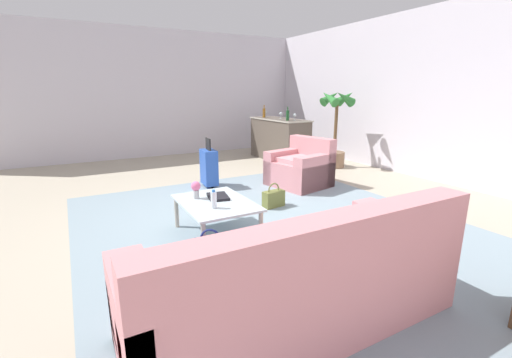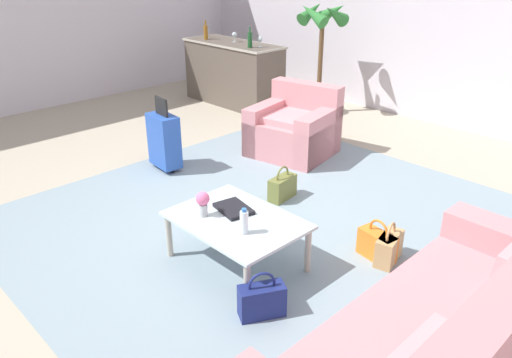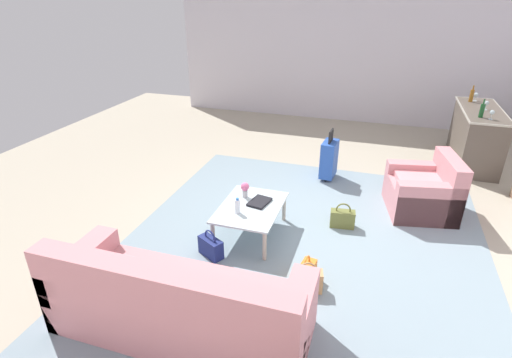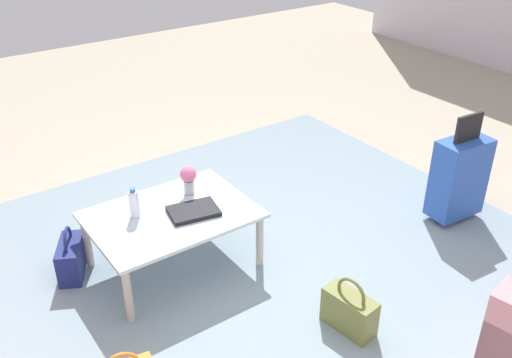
{
  "view_description": "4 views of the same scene",
  "coord_description": "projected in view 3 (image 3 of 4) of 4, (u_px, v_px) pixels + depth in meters",
  "views": [
    {
      "loc": [
        3.84,
        -1.88,
        1.62
      ],
      "look_at": [
        0.67,
        -0.13,
        0.69
      ],
      "focal_mm": 24.0,
      "sensor_mm": 36.0,
      "label": 1
    },
    {
      "loc": [
        2.95,
        -2.76,
        2.32
      ],
      "look_at": [
        0.41,
        -0.29,
        0.69
      ],
      "focal_mm": 35.0,
      "sensor_mm": 36.0,
      "label": 2
    },
    {
      "loc": [
        4.56,
        0.9,
        2.9
      ],
      "look_at": [
        0.18,
        -0.5,
        0.7
      ],
      "focal_mm": 28.0,
      "sensor_mm": 36.0,
      "label": 3
    },
    {
      "loc": [
        1.73,
        2.33,
        2.38
      ],
      "look_at": [
        0.01,
        -0.11,
        0.72
      ],
      "focal_mm": 40.0,
      "sensor_mm": 36.0,
      "label": 4
    }
  ],
  "objects": [
    {
      "name": "ground_plane",
      "position": [
        295.0,
        224.0,
        5.41
      ],
      "size": [
        12.0,
        12.0,
        0.0
      ],
      "primitive_type": "plane",
      "color": "#A89E89"
    },
    {
      "name": "wall_left",
      "position": [
        347.0,
        53.0,
        9.09
      ],
      "size": [
        0.12,
        8.0,
        3.1
      ],
      "primitive_type": "cube",
      "color": "silver",
      "rests_on": "ground"
    },
    {
      "name": "area_rug",
      "position": [
        300.0,
        252.0,
        4.84
      ],
      "size": [
        5.2,
        4.4,
        0.01
      ],
      "primitive_type": "cube",
      "color": "gray",
      "rests_on": "ground"
    },
    {
      "name": "couch",
      "position": [
        177.0,
        309.0,
        3.56
      ],
      "size": [
        0.89,
        2.36,
        0.92
      ],
      "color": "#C67F84",
      "rests_on": "ground"
    },
    {
      "name": "armchair",
      "position": [
        426.0,
        193.0,
        5.61
      ],
      "size": [
        1.07,
        1.02,
        0.83
      ],
      "color": "#C67F84",
      "rests_on": "ground"
    },
    {
      "name": "coffee_table",
      "position": [
        251.0,
        210.0,
        5.05
      ],
      "size": [
        1.03,
        0.75,
        0.41
      ],
      "color": "silver",
      "rests_on": "ground"
    },
    {
      "name": "water_bottle",
      "position": [
        238.0,
        206.0,
        4.84
      ],
      "size": [
        0.06,
        0.06,
        0.2
      ],
      "color": "silver",
      "rests_on": "coffee_table"
    },
    {
      "name": "coffee_table_book",
      "position": [
        259.0,
        202.0,
        5.1
      ],
      "size": [
        0.35,
        0.28,
        0.03
      ],
      "primitive_type": "cube",
      "rotation": [
        0.0,
        0.0,
        -0.2
      ],
      "color": "black",
      "rests_on": "coffee_table"
    },
    {
      "name": "flower_vase",
      "position": [
        245.0,
        189.0,
        5.21
      ],
      "size": [
        0.11,
        0.11,
        0.21
      ],
      "color": "#B2B7BC",
      "rests_on": "coffee_table"
    },
    {
      "name": "bar_console",
      "position": [
        476.0,
        136.0,
        7.14
      ],
      "size": [
        1.77,
        0.67,
        0.99
      ],
      "color": "brown",
      "rests_on": "ground"
    },
    {
      "name": "wine_glass_leftmost",
      "position": [
        476.0,
        95.0,
        7.42
      ],
      "size": [
        0.08,
        0.08,
        0.15
      ],
      "color": "silver",
      "rests_on": "bar_console"
    },
    {
      "name": "wine_glass_left_of_centre",
      "position": [
        487.0,
        104.0,
        6.88
      ],
      "size": [
        0.08,
        0.08,
        0.15
      ],
      "color": "silver",
      "rests_on": "bar_console"
    },
    {
      "name": "wine_glass_right_of_centre",
      "position": [
        492.0,
        113.0,
        6.37
      ],
      "size": [
        0.08,
        0.08,
        0.15
      ],
      "color": "silver",
      "rests_on": "bar_console"
    },
    {
      "name": "wine_bottle_amber",
      "position": [
        472.0,
        95.0,
        7.36
      ],
      "size": [
        0.07,
        0.07,
        0.3
      ],
      "color": "brown",
      "rests_on": "bar_console"
    },
    {
      "name": "wine_bottle_green",
      "position": [
        482.0,
        110.0,
        6.47
      ],
      "size": [
        0.07,
        0.07,
        0.3
      ],
      "color": "#194C23",
      "rests_on": "bar_console"
    },
    {
      "name": "suitcase_blue",
      "position": [
        329.0,
        159.0,
        6.58
      ],
      "size": [
        0.42,
        0.25,
        0.85
      ],
      "color": "#2851AD",
      "rests_on": "ground"
    },
    {
      "name": "handbag_orange",
      "position": [
        306.0,
        274.0,
        4.27
      ],
      "size": [
        0.34,
        0.19,
        0.36
      ],
      "color": "orange",
      "rests_on": "ground"
    },
    {
      "name": "handbag_navy",
      "position": [
        211.0,
        247.0,
        4.73
      ],
      "size": [
        0.27,
        0.35,
        0.36
      ],
      "color": "navy",
      "rests_on": "ground"
    },
    {
      "name": "handbag_tan",
      "position": [
        307.0,
        280.0,
        4.18
      ],
      "size": [
        0.21,
        0.34,
        0.36
      ],
      "color": "tan",
      "rests_on": "ground"
    },
    {
      "name": "handbag_olive",
      "position": [
        342.0,
        218.0,
        5.31
      ],
      "size": [
        0.18,
        0.34,
        0.36
      ],
      "color": "olive",
      "rests_on": "ground"
    }
  ]
}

